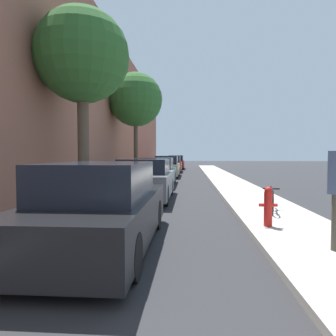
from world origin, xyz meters
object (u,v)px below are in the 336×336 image
at_px(street_tree_far, 136,100).
at_px(parked_car_black, 102,208).
at_px(parked_car_red, 171,164).
at_px(parked_car_teal, 157,172).
at_px(fire_hydrant, 268,206).
at_px(parked_car_champagne, 167,167).
at_px(bicycle, 272,199).
at_px(parked_car_maroon, 176,163).
at_px(street_tree_near, 82,57).
at_px(parked_car_grey, 146,180).

bearing_deg(street_tree_far, parked_car_black, -82.54).
xyz_separation_m(parked_car_black, parked_car_red, (-0.18, 22.82, 0.00)).
xyz_separation_m(parked_car_teal, fire_hydrant, (3.33, -9.45, -0.13)).
bearing_deg(parked_car_champagne, bicycle, -74.70).
bearing_deg(parked_car_red, parked_car_champagne, -89.34).
distance_m(parked_car_maroon, fire_hydrant, 27.51).
bearing_deg(parked_car_maroon, street_tree_near, -94.35).
height_order(parked_car_black, parked_car_champagne, parked_car_champagne).
xyz_separation_m(parked_car_grey, parked_car_red, (-0.12, 17.10, 0.00)).
bearing_deg(bicycle, parked_car_maroon, 110.33).
relative_size(street_tree_near, street_tree_far, 0.96).
bearing_deg(street_tree_far, parked_car_grey, -77.35).
bearing_deg(street_tree_near, parked_car_red, 84.84).
height_order(parked_car_champagne, street_tree_far, street_tree_far).
relative_size(parked_car_grey, fire_hydrant, 5.10).
bearing_deg(street_tree_near, parked_car_black, -67.06).
relative_size(parked_car_maroon, fire_hydrant, 5.22).
bearing_deg(street_tree_near, bicycle, -13.45).
relative_size(parked_car_black, parked_car_grey, 1.05).
distance_m(parked_car_black, bicycle, 4.78).
bearing_deg(street_tree_far, parked_car_champagne, 67.64).
bearing_deg(fire_hydrant, parked_car_grey, 126.37).
relative_size(parked_car_champagne, street_tree_near, 0.76).
height_order(parked_car_grey, parked_car_maroon, parked_car_maroon).
bearing_deg(bicycle, parked_car_teal, 128.58).
height_order(parked_car_black, parked_car_red, parked_car_red).
distance_m(parked_car_red, street_tree_far, 10.76).
bearing_deg(fire_hydrant, street_tree_far, 112.60).
xyz_separation_m(street_tree_near, bicycle, (5.52, -1.32, -4.22)).
bearing_deg(fire_hydrant, street_tree_near, 148.86).
relative_size(parked_car_grey, parked_car_maroon, 0.98).
height_order(parked_car_black, parked_car_maroon, parked_car_maroon).
xyz_separation_m(parked_car_grey, street_tree_near, (-1.78, -1.35, 3.96)).
bearing_deg(bicycle, street_tree_far, 130.53).
distance_m(parked_car_black, parked_car_champagne, 16.87).
distance_m(parked_car_black, street_tree_near, 6.18).
distance_m(parked_car_grey, bicycle, 4.60).
height_order(parked_car_grey, parked_car_teal, parked_car_grey).
height_order(parked_car_maroon, bicycle, parked_car_maroon).
height_order(parked_car_teal, parked_car_champagne, parked_car_champagne).
relative_size(parked_car_champagne, bicycle, 3.07).
height_order(parked_car_black, street_tree_near, street_tree_near).
relative_size(parked_car_grey, bicycle, 2.81).
bearing_deg(parked_car_black, parked_car_red, 90.46).
bearing_deg(bicycle, parked_car_grey, 156.64).
relative_size(parked_car_grey, parked_car_teal, 0.95).
distance_m(parked_car_teal, fire_hydrant, 10.03).
relative_size(parked_car_champagne, fire_hydrant, 5.56).
height_order(parked_car_black, parked_car_grey, parked_car_black).
bearing_deg(parked_car_maroon, parked_car_red, -91.81).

